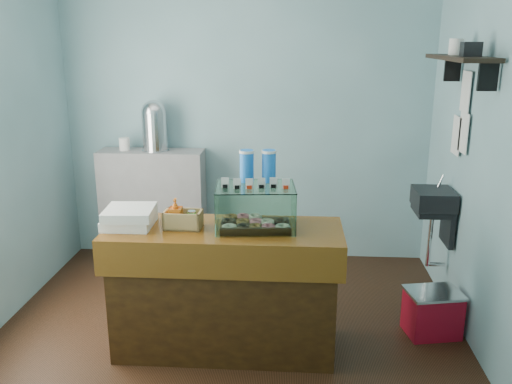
# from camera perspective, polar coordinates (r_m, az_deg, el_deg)

# --- Properties ---
(ground) EXTENTS (3.50, 3.50, 0.00)m
(ground) POSITION_cam_1_polar(r_m,az_deg,el_deg) (4.26, -2.76, -14.13)
(ground) COLOR black
(ground) RESTS_ON ground
(room_shell) EXTENTS (3.54, 3.04, 2.82)m
(room_shell) POSITION_cam_1_polar(r_m,az_deg,el_deg) (3.72, -2.70, 9.28)
(room_shell) COLOR #6F9AA1
(room_shell) RESTS_ON ground
(counter) EXTENTS (1.60, 0.60, 0.90)m
(counter) POSITION_cam_1_polar(r_m,az_deg,el_deg) (3.83, -3.30, -10.09)
(counter) COLOR #44270D
(counter) RESTS_ON ground
(back_shelf) EXTENTS (1.00, 0.32, 1.10)m
(back_shelf) POSITION_cam_1_polar(r_m,az_deg,el_deg) (5.40, -10.73, -1.42)
(back_shelf) COLOR gray
(back_shelf) RESTS_ON ground
(display_case) EXTENTS (0.56, 0.43, 0.51)m
(display_case) POSITION_cam_1_polar(r_m,az_deg,el_deg) (3.64, -0.10, -1.11)
(display_case) COLOR #321D0F
(display_case) RESTS_ON counter
(condiment_crate) EXTENTS (0.26, 0.16, 0.20)m
(condiment_crate) POSITION_cam_1_polar(r_m,az_deg,el_deg) (3.67, -7.90, -2.67)
(condiment_crate) COLOR tan
(condiment_crate) RESTS_ON counter
(pastry_boxes) EXTENTS (0.35, 0.35, 0.13)m
(pastry_boxes) POSITION_cam_1_polar(r_m,az_deg,el_deg) (3.77, -13.19, -2.58)
(pastry_boxes) COLOR white
(pastry_boxes) RESTS_ON counter
(coffee_urn) EXTENTS (0.26, 0.26, 0.48)m
(coffee_urn) POSITION_cam_1_polar(r_m,az_deg,el_deg) (5.21, -10.64, 7.00)
(coffee_urn) COLOR silver
(coffee_urn) RESTS_ON back_shelf
(red_cooler) EXTENTS (0.44, 0.37, 0.34)m
(red_cooler) POSITION_cam_1_polar(r_m,az_deg,el_deg) (4.32, 18.07, -11.97)
(red_cooler) COLOR #B30E24
(red_cooler) RESTS_ON ground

